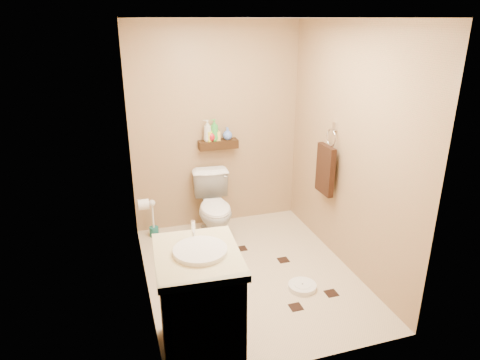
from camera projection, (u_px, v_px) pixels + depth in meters
name	position (u px, v px, depth m)	size (l,w,h in m)	color
ground	(249.00, 273.00, 4.30)	(2.50, 2.50, 0.00)	tan
wall_back	(216.00, 128.00, 4.99)	(2.00, 0.04, 2.40)	#9F825B
wall_front	(312.00, 217.00, 2.75)	(2.00, 0.04, 2.40)	#9F825B
wall_left	(138.00, 170.00, 3.59)	(0.04, 2.50, 2.40)	#9F825B
wall_right	(348.00, 150.00, 4.15)	(0.04, 2.50, 2.40)	#9F825B
ceiling	(252.00, 18.00, 3.44)	(2.00, 2.50, 0.02)	white
wall_shelf	(218.00, 144.00, 4.98)	(0.46, 0.14, 0.10)	#341B0E
floor_accents	(256.00, 276.00, 4.25)	(1.35, 1.23, 0.01)	black
toilet	(215.00, 208.00, 4.87)	(0.42, 0.74, 0.75)	white
vanity	(199.00, 304.00, 3.11)	(0.64, 0.75, 1.01)	brown
bathroom_scale	(302.00, 286.00, 4.03)	(0.29, 0.29, 0.05)	white
toilet_brush	(154.00, 224.00, 4.96)	(0.11, 0.11, 0.46)	#18625E
towel_ring	(326.00, 167.00, 4.44)	(0.12, 0.30, 0.76)	silver
toilet_paper	(143.00, 204.00, 4.40)	(0.12, 0.11, 0.12)	white
bottle_a	(208.00, 131.00, 4.88)	(0.10, 0.10, 0.25)	silver
bottle_b	(209.00, 133.00, 4.90)	(0.08, 0.08, 0.18)	#F9FF35
bottle_c	(211.00, 134.00, 4.91)	(0.12, 0.12, 0.15)	red
bottle_d	(214.00, 130.00, 4.90)	(0.10, 0.10, 0.25)	green
bottle_e	(217.00, 134.00, 4.93)	(0.07, 0.07, 0.16)	#F6CA52
bottle_f	(227.00, 133.00, 4.97)	(0.11, 0.11, 0.15)	#5679D7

